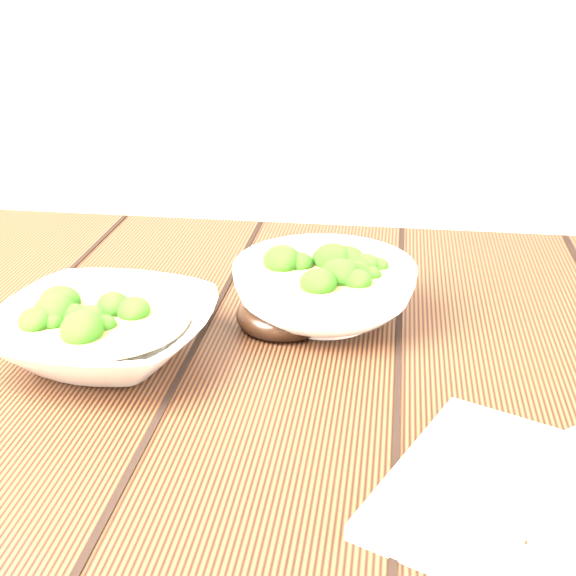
{
  "coord_description": "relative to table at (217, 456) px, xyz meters",
  "views": [
    {
      "loc": [
        0.17,
        -0.67,
        1.12
      ],
      "look_at": [
        0.07,
        0.06,
        0.8
      ],
      "focal_mm": 50.0,
      "sensor_mm": 36.0,
      "label": 1
    }
  ],
  "objects": [
    {
      "name": "soup_bowl_front",
      "position": [
        -0.1,
        -0.02,
        0.15
      ],
      "size": [
        0.22,
        0.22,
        0.06
      ],
      "color": "silver",
      "rests_on": "table"
    },
    {
      "name": "spoon_left",
      "position": [
        0.3,
        -0.16,
        0.14
      ],
      "size": [
        0.1,
        0.18,
        0.01
      ],
      "color": "#B0A99B",
      "rests_on": "napkin"
    },
    {
      "name": "soup_bowl_back",
      "position": [
        0.1,
        0.1,
        0.15
      ],
      "size": [
        0.24,
        0.24,
        0.07
      ],
      "color": "silver",
      "rests_on": "table"
    },
    {
      "name": "trivet",
      "position": [
        0.06,
        0.07,
        0.13
      ],
      "size": [
        0.12,
        0.12,
        0.02
      ],
      "primitive_type": "torus",
      "rotation": [
        0.0,
        0.0,
        -0.22
      ],
      "color": "black",
      "rests_on": "table"
    },
    {
      "name": "table",
      "position": [
        0.0,
        0.0,
        0.0
      ],
      "size": [
        1.2,
        0.8,
        0.75
      ],
      "color": "#371E0F",
      "rests_on": "ground"
    },
    {
      "name": "napkin",
      "position": [
        0.29,
        -0.21,
        0.13
      ],
      "size": [
        0.29,
        0.27,
        0.01
      ],
      "primitive_type": "cube",
      "rotation": [
        0.0,
        0.0,
        -0.42
      ],
      "color": "beige",
      "rests_on": "table"
    }
  ]
}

